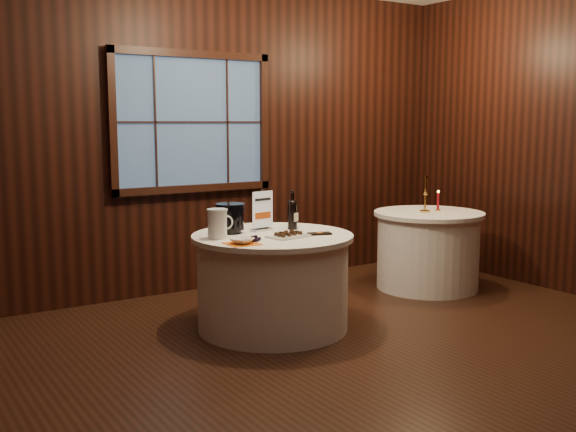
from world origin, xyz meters
TOP-DOWN VIEW (x-y plane):
  - ground at (0.00, 0.00)m, footprint 6.00×6.00m
  - back_wall at (0.00, 2.48)m, footprint 6.00×0.10m
  - main_table at (0.00, 1.00)m, footprint 1.28×1.28m
  - side_table at (2.00, 1.30)m, footprint 1.08×1.08m
  - sign_stand at (0.02, 1.19)m, footprint 0.21×0.12m
  - port_bottle_left at (0.27, 1.12)m, footprint 0.08×0.09m
  - port_bottle_right at (0.30, 1.17)m, footprint 0.08×0.08m
  - ice_bucket at (-0.25, 1.23)m, footprint 0.23×0.23m
  - chocolate_plate at (0.03, 0.81)m, footprint 0.33×0.25m
  - chocolate_box at (0.30, 0.79)m, footprint 0.20×0.14m
  - grape_bunch at (-0.28, 0.78)m, footprint 0.19×0.10m
  - glass_pitcher at (-0.45, 1.06)m, footprint 0.21×0.16m
  - orange_napkin at (-0.41, 0.75)m, footprint 0.24×0.24m
  - cracker_bowl at (-0.41, 0.75)m, footprint 0.22×0.22m
  - brass_candlestick at (1.95, 1.31)m, footprint 0.10×0.10m
  - red_candle at (2.13, 1.31)m, footprint 0.06×0.06m

SIDE VIEW (x-z plane):
  - ground at x=0.00m, z-range 0.00..0.00m
  - main_table at x=0.00m, z-range 0.00..0.77m
  - side_table at x=2.00m, z-range 0.00..0.77m
  - orange_napkin at x=-0.41m, z-range 0.77..0.77m
  - chocolate_box at x=0.30m, z-range 0.77..0.79m
  - chocolate_plate at x=0.03m, z-range 0.77..0.81m
  - grape_bunch at x=-0.28m, z-range 0.77..0.81m
  - cracker_bowl at x=-0.41m, z-range 0.77..0.81m
  - red_candle at x=2.13m, z-range 0.75..0.95m
  - sign_stand at x=0.02m, z-range 0.72..1.05m
  - glass_pitcher at x=-0.45m, z-range 0.77..1.00m
  - ice_bucket at x=-0.25m, z-range 0.78..1.01m
  - brass_candlestick at x=1.95m, z-range 0.72..1.08m
  - port_bottle_right at x=0.30m, z-range 0.75..1.07m
  - port_bottle_left at x=0.27m, z-range 0.75..1.07m
  - back_wall at x=0.00m, z-range 0.04..3.04m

